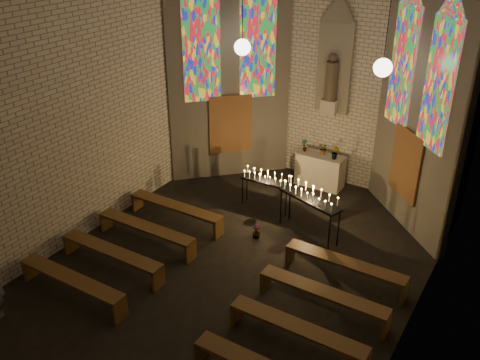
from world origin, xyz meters
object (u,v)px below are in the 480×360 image
(votive_stand_right, at_px, (310,196))
(aisle_flower_pot, at_px, (256,232))
(votive_stand_left, at_px, (266,179))
(altar, at_px, (320,170))

(votive_stand_right, bearing_deg, aisle_flower_pot, -122.77)
(votive_stand_left, distance_m, votive_stand_right, 1.71)
(votive_stand_left, height_order, votive_stand_right, votive_stand_right)
(votive_stand_right, bearing_deg, altar, 126.18)
(aisle_flower_pot, bearing_deg, altar, 87.13)
(votive_stand_left, relative_size, votive_stand_right, 0.79)
(altar, xyz_separation_m, votive_stand_left, (-0.72, -2.02, 0.40))
(altar, distance_m, aisle_flower_pot, 3.51)
(votive_stand_left, xyz_separation_m, votive_stand_right, (1.58, -0.62, 0.22))
(altar, relative_size, aisle_flower_pot, 3.85)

